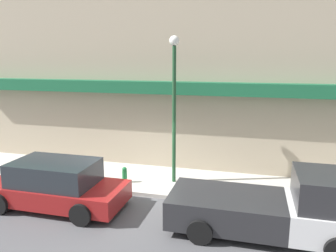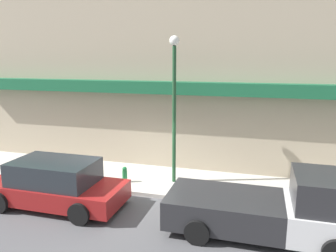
{
  "view_description": "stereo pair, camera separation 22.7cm",
  "coord_description": "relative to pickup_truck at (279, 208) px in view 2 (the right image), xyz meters",
  "views": [
    {
      "loc": [
        3.83,
        -10.19,
        4.78
      ],
      "look_at": [
        0.81,
        1.18,
        2.34
      ],
      "focal_mm": 35.0,
      "sensor_mm": 36.0,
      "label": 1
    },
    {
      "loc": [
        4.04,
        -10.13,
        4.78
      ],
      "look_at": [
        0.81,
        1.18,
        2.34
      ],
      "focal_mm": 35.0,
      "sensor_mm": 36.0,
      "label": 2
    }
  ],
  "objects": [
    {
      "name": "ground_plane",
      "position": [
        -4.67,
        1.43,
        -0.81
      ],
      "size": [
        80.0,
        80.0,
        0.0
      ],
      "primitive_type": "plane",
      "color": "#4C4C4F"
    },
    {
      "name": "sidewalk",
      "position": [
        -4.67,
        2.91,
        -0.73
      ],
      "size": [
        36.0,
        2.96,
        0.14
      ],
      "color": "#B7B2A8",
      "rests_on": "ground"
    },
    {
      "name": "building",
      "position": [
        -4.66,
        5.87,
        4.1
      ],
      "size": [
        19.8,
        3.8,
        9.84
      ],
      "color": "tan",
      "rests_on": "ground"
    },
    {
      "name": "pickup_truck",
      "position": [
        0.0,
        0.0,
        0.0
      ],
      "size": [
        5.34,
        2.22,
        1.86
      ],
      "rotation": [
        0.0,
        0.0,
        0.03
      ],
      "color": "silver",
      "rests_on": "ground"
    },
    {
      "name": "parked_car",
      "position": [
        -6.96,
        -0.0,
        -0.06
      ],
      "size": [
        4.58,
        2.09,
        1.54
      ],
      "rotation": [
        0.0,
        0.0,
        -0.02
      ],
      "color": "maroon",
      "rests_on": "ground"
    },
    {
      "name": "fire_hydrant",
      "position": [
        -5.46,
        2.22,
        -0.36
      ],
      "size": [
        0.19,
        0.19,
        0.61
      ],
      "color": "#196633",
      "rests_on": "sidewalk"
    },
    {
      "name": "street_lamp",
      "position": [
        -3.67,
        2.79,
        2.74
      ],
      "size": [
        0.36,
        0.36,
        5.43
      ],
      "color": "#1E4728",
      "rests_on": "sidewalk"
    }
  ]
}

